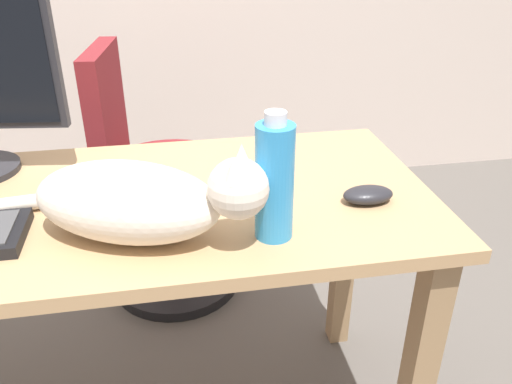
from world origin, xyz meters
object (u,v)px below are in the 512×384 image
at_px(cat, 139,200).
at_px(computer_mouse, 368,195).
at_px(water_bottle, 274,181).
at_px(office_chair, 156,194).

height_order(cat, computer_mouse, cat).
height_order(computer_mouse, water_bottle, water_bottle).
bearing_deg(water_bottle, office_chair, 105.97).
relative_size(cat, water_bottle, 2.29).
bearing_deg(office_chair, cat, -90.14).
xyz_separation_m(office_chair, computer_mouse, (0.47, -0.77, 0.36)).
xyz_separation_m(office_chair, water_bottle, (0.25, -0.86, 0.46)).
distance_m(office_chair, computer_mouse, 0.97).
distance_m(office_chair, cat, 0.92).
bearing_deg(computer_mouse, cat, -173.42).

